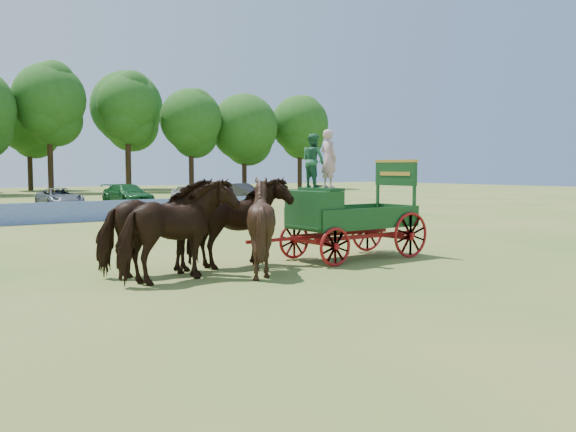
# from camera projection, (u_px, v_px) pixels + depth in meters

# --- Properties ---
(ground) EXTENTS (160.00, 160.00, 0.00)m
(ground) POSITION_uv_depth(u_px,v_px,m) (269.00, 268.00, 17.56)
(ground) COLOR olive
(ground) RESTS_ON ground
(horse_lead_left) EXTENTS (3.14, 1.85, 2.49)m
(horse_lead_left) POSITION_uv_depth(u_px,v_px,m) (177.00, 230.00, 15.28)
(horse_lead_left) COLOR black
(horse_lead_left) RESTS_ON ground
(horse_lead_right) EXTENTS (3.07, 1.66, 2.49)m
(horse_lead_right) POSITION_uv_depth(u_px,v_px,m) (157.00, 227.00, 16.16)
(horse_lead_right) COLOR black
(horse_lead_right) RESTS_ON ground
(horse_wheel_left) EXTENTS (2.69, 2.51, 2.49)m
(horse_wheel_left) POSITION_uv_depth(u_px,v_px,m) (261.00, 225.00, 16.69)
(horse_wheel_left) COLOR black
(horse_wheel_left) RESTS_ON ground
(horse_wheel_right) EXTENTS (3.02, 1.52, 2.49)m
(horse_wheel_right) POSITION_uv_depth(u_px,v_px,m) (239.00, 222.00, 17.57)
(horse_wheel_right) COLOR black
(horse_wheel_right) RESTS_ON ground
(farm_dray) EXTENTS (6.00, 2.00, 3.81)m
(farm_dray) POSITION_uv_depth(u_px,v_px,m) (333.00, 204.00, 18.85)
(farm_dray) COLOR #9D150F
(farm_dray) RESTS_ON ground
(sponsor_banner) EXTENTS (26.00, 0.08, 1.05)m
(sponsor_banner) POSITION_uv_depth(u_px,v_px,m) (45.00, 213.00, 31.43)
(sponsor_banner) COLOR #2244B9
(sponsor_banner) RESTS_ON ground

